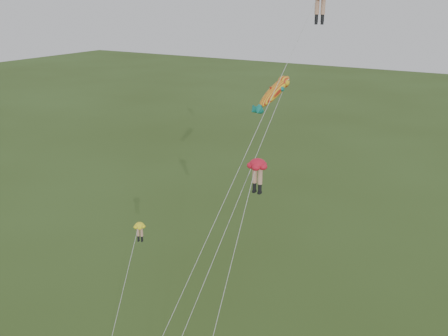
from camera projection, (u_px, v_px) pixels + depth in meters
The scene contains 4 objects.
legs_kite_red_high at pixel (317, 6), 32.63m from camera, with size 5.70×15.56×23.31m.
legs_kite_red_mid at pixel (256, 172), 29.31m from camera, with size 1.40×8.47×13.85m.
legs_kite_yellow at pixel (138, 234), 35.82m from camera, with size 3.33×8.19×7.39m.
fish_kite at pixel (274, 93), 34.45m from camera, with size 1.90×15.61×17.89m.
Camera 1 is at (15.64, -20.19, 22.83)m, focal length 40.00 mm.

